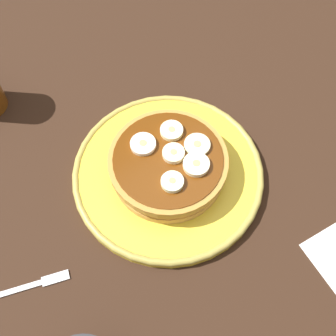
{
  "coord_description": "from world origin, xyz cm",
  "views": [
    {
      "loc": [
        17.45,
        24.35,
        57.35
      ],
      "look_at": [
        0.0,
        0.0,
        2.59
      ],
      "focal_mm": 48.16,
      "sensor_mm": 36.0,
      "label": 1
    }
  ],
  "objects_px": {
    "pancake_stack": "(167,163)",
    "banana_slice_3": "(196,165)",
    "banana_slice_1": "(172,131)",
    "fork": "(25,287)",
    "plate": "(168,174)",
    "banana_slice_4": "(143,144)",
    "banana_slice_2": "(172,182)",
    "banana_slice_5": "(197,145)",
    "banana_slice_0": "(174,154)"
  },
  "relations": [
    {
      "from": "plate",
      "to": "fork",
      "type": "bearing_deg",
      "value": 5.63
    },
    {
      "from": "plate",
      "to": "banana_slice_1",
      "type": "xyz_separation_m",
      "value": [
        -0.03,
        -0.03,
        0.05
      ]
    },
    {
      "from": "banana_slice_5",
      "to": "banana_slice_0",
      "type": "bearing_deg",
      "value": -12.11
    },
    {
      "from": "banana_slice_1",
      "to": "banana_slice_2",
      "type": "bearing_deg",
      "value": 54.83
    },
    {
      "from": "plate",
      "to": "pancake_stack",
      "type": "xyz_separation_m",
      "value": [
        -0.0,
        -0.0,
        0.02
      ]
    },
    {
      "from": "plate",
      "to": "banana_slice_2",
      "type": "xyz_separation_m",
      "value": [
        0.02,
        0.03,
        0.05
      ]
    },
    {
      "from": "banana_slice_4",
      "to": "banana_slice_2",
      "type": "bearing_deg",
      "value": 88.76
    },
    {
      "from": "banana_slice_3",
      "to": "fork",
      "type": "relative_size",
      "value": 0.28
    },
    {
      "from": "banana_slice_1",
      "to": "banana_slice_2",
      "type": "height_order",
      "value": "same"
    },
    {
      "from": "banana_slice_2",
      "to": "banana_slice_3",
      "type": "relative_size",
      "value": 0.85
    },
    {
      "from": "banana_slice_0",
      "to": "banana_slice_1",
      "type": "relative_size",
      "value": 0.95
    },
    {
      "from": "banana_slice_3",
      "to": "banana_slice_4",
      "type": "relative_size",
      "value": 1.01
    },
    {
      "from": "banana_slice_2",
      "to": "banana_slice_5",
      "type": "bearing_deg",
      "value": -156.57
    },
    {
      "from": "plate",
      "to": "banana_slice_2",
      "type": "distance_m",
      "value": 0.06
    },
    {
      "from": "banana_slice_2",
      "to": "banana_slice_5",
      "type": "relative_size",
      "value": 0.84
    },
    {
      "from": "plate",
      "to": "banana_slice_2",
      "type": "relative_size",
      "value": 9.04
    },
    {
      "from": "plate",
      "to": "pancake_stack",
      "type": "distance_m",
      "value": 0.02
    },
    {
      "from": "banana_slice_1",
      "to": "banana_slice_3",
      "type": "height_order",
      "value": "same"
    },
    {
      "from": "banana_slice_3",
      "to": "banana_slice_5",
      "type": "relative_size",
      "value": 0.99
    },
    {
      "from": "banana_slice_0",
      "to": "banana_slice_4",
      "type": "distance_m",
      "value": 0.04
    },
    {
      "from": "fork",
      "to": "plate",
      "type": "bearing_deg",
      "value": -174.37
    },
    {
      "from": "banana_slice_4",
      "to": "banana_slice_0",
      "type": "bearing_deg",
      "value": 124.46
    },
    {
      "from": "pancake_stack",
      "to": "banana_slice_5",
      "type": "bearing_deg",
      "value": 166.37
    },
    {
      "from": "pancake_stack",
      "to": "banana_slice_1",
      "type": "xyz_separation_m",
      "value": [
        -0.03,
        -0.03,
        0.02
      ]
    },
    {
      "from": "banana_slice_2",
      "to": "banana_slice_4",
      "type": "height_order",
      "value": "same"
    },
    {
      "from": "banana_slice_1",
      "to": "banana_slice_3",
      "type": "distance_m",
      "value": 0.06
    },
    {
      "from": "banana_slice_2",
      "to": "banana_slice_5",
      "type": "xyz_separation_m",
      "value": [
        -0.06,
        -0.03,
        -0.0
      ]
    },
    {
      "from": "banana_slice_3",
      "to": "banana_slice_4",
      "type": "height_order",
      "value": "banana_slice_3"
    },
    {
      "from": "plate",
      "to": "banana_slice_4",
      "type": "height_order",
      "value": "banana_slice_4"
    },
    {
      "from": "plate",
      "to": "banana_slice_2",
      "type": "height_order",
      "value": "banana_slice_2"
    },
    {
      "from": "pancake_stack",
      "to": "banana_slice_3",
      "type": "xyz_separation_m",
      "value": [
        -0.02,
        0.03,
        0.02
      ]
    },
    {
      "from": "plate",
      "to": "banana_slice_5",
      "type": "relative_size",
      "value": 7.6
    },
    {
      "from": "pancake_stack",
      "to": "banana_slice_4",
      "type": "distance_m",
      "value": 0.04
    },
    {
      "from": "banana_slice_4",
      "to": "banana_slice_5",
      "type": "distance_m",
      "value": 0.07
    },
    {
      "from": "pancake_stack",
      "to": "banana_slice_0",
      "type": "relative_size",
      "value": 5.45
    },
    {
      "from": "banana_slice_2",
      "to": "fork",
      "type": "height_order",
      "value": "banana_slice_2"
    },
    {
      "from": "plate",
      "to": "banana_slice_4",
      "type": "distance_m",
      "value": 0.06
    },
    {
      "from": "banana_slice_0",
      "to": "banana_slice_3",
      "type": "distance_m",
      "value": 0.03
    },
    {
      "from": "banana_slice_0",
      "to": "banana_slice_3",
      "type": "height_order",
      "value": "same"
    },
    {
      "from": "banana_slice_4",
      "to": "fork",
      "type": "xyz_separation_m",
      "value": [
        0.22,
        0.06,
        -0.05
      ]
    },
    {
      "from": "banana_slice_0",
      "to": "banana_slice_2",
      "type": "distance_m",
      "value": 0.04
    },
    {
      "from": "banana_slice_2",
      "to": "fork",
      "type": "relative_size",
      "value": 0.24
    },
    {
      "from": "plate",
      "to": "banana_slice_0",
      "type": "xyz_separation_m",
      "value": [
        -0.01,
        0.0,
        0.05
      ]
    },
    {
      "from": "banana_slice_1",
      "to": "banana_slice_5",
      "type": "distance_m",
      "value": 0.04
    },
    {
      "from": "banana_slice_5",
      "to": "fork",
      "type": "xyz_separation_m",
      "value": [
        0.28,
        0.02,
        -0.05
      ]
    },
    {
      "from": "banana_slice_4",
      "to": "banana_slice_1",
      "type": "bearing_deg",
      "value": 173.53
    },
    {
      "from": "banana_slice_1",
      "to": "fork",
      "type": "distance_m",
      "value": 0.28
    },
    {
      "from": "plate",
      "to": "banana_slice_3",
      "type": "bearing_deg",
      "value": 126.85
    },
    {
      "from": "pancake_stack",
      "to": "banana_slice_2",
      "type": "distance_m",
      "value": 0.05
    },
    {
      "from": "banana_slice_3",
      "to": "banana_slice_4",
      "type": "bearing_deg",
      "value": -59.76
    }
  ]
}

